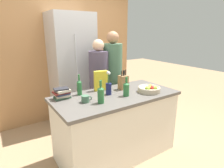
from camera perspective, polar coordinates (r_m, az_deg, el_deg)
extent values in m
plane|color=#A37F5B|center=(2.89, 1.17, -20.10)|extent=(14.00, 14.00, 0.00)
cube|color=silver|center=(2.67, 1.22, -12.68)|extent=(1.58, 0.76, 0.85)
cube|color=#56514C|center=(2.48, 1.28, -3.63)|extent=(1.65, 0.79, 0.04)
cube|color=#AD7A4C|center=(3.83, -13.22, 9.48)|extent=(2.85, 0.12, 2.60)
cube|color=#B7B7BC|center=(3.52, -11.88, 4.13)|extent=(0.74, 0.60, 2.01)
cylinder|color=#B7B7BC|center=(3.20, -10.74, 4.85)|extent=(0.02, 0.02, 1.10)
cylinder|color=tan|center=(2.62, 11.23, -1.73)|extent=(0.31, 0.31, 0.06)
torus|color=tan|center=(2.61, 11.27, -1.08)|extent=(0.31, 0.31, 0.02)
sphere|color=red|center=(2.57, 12.23, -1.33)|extent=(0.07, 0.07, 0.07)
sphere|color=red|center=(2.63, 11.56, -0.93)|extent=(0.06, 0.06, 0.06)
sphere|color=#99B233|center=(2.57, 12.98, -1.32)|extent=(0.06, 0.06, 0.06)
sphere|color=#99B233|center=(2.51, 10.76, -1.48)|extent=(0.07, 0.07, 0.07)
cylinder|color=yellow|center=(2.58, 11.35, -0.79)|extent=(0.15, 0.13, 0.03)
cube|color=olive|center=(2.68, 3.44, 0.51)|extent=(0.12, 0.10, 0.20)
cylinder|color=black|center=(2.62, 2.91, 3.02)|extent=(0.01, 0.01, 0.08)
cylinder|color=black|center=(2.64, 2.92, 3.24)|extent=(0.01, 0.01, 0.08)
cylinder|color=black|center=(2.64, 3.43, 3.17)|extent=(0.01, 0.01, 0.08)
cylinder|color=black|center=(2.65, 3.65, 3.33)|extent=(0.01, 0.01, 0.09)
cylinder|color=black|center=(2.67, 3.81, 3.29)|extent=(0.01, 0.01, 0.08)
cylinder|color=black|center=(2.67, 4.23, 3.44)|extent=(0.01, 0.01, 0.09)
cylinder|color=#191E4C|center=(2.45, -1.05, -1.52)|extent=(0.08, 0.08, 0.15)
cylinder|color=#477538|center=(2.41, -0.94, 1.73)|extent=(0.01, 0.02, 0.13)
sphere|color=white|center=(2.40, -0.87, 3.28)|extent=(0.03, 0.03, 0.03)
cylinder|color=#477538|center=(2.42, -1.07, 1.92)|extent=(0.02, 0.01, 0.15)
sphere|color=white|center=(2.41, -1.08, 3.64)|extent=(0.03, 0.03, 0.03)
cylinder|color=#477538|center=(2.41, -1.25, 1.79)|extent=(0.02, 0.02, 0.14)
sphere|color=white|center=(2.40, -1.37, 3.39)|extent=(0.03, 0.03, 0.03)
cylinder|color=#477538|center=(2.41, -1.20, 1.87)|extent=(0.01, 0.02, 0.15)
sphere|color=white|center=(2.39, -1.29, 3.57)|extent=(0.03, 0.03, 0.03)
cylinder|color=#477538|center=(2.40, -1.03, 1.78)|extent=(0.02, 0.01, 0.14)
sphere|color=white|center=(2.38, -1.01, 3.43)|extent=(0.02, 0.02, 0.02)
cylinder|color=#477538|center=(2.41, -0.93, 1.73)|extent=(0.02, 0.01, 0.14)
sphere|color=white|center=(2.39, -0.86, 3.30)|extent=(0.03, 0.03, 0.03)
cube|color=yellow|center=(2.62, -3.41, 1.02)|extent=(0.20, 0.09, 0.28)
cylinder|color=#42664C|center=(2.22, -8.14, -4.53)|extent=(0.09, 0.09, 0.08)
torus|color=#42664C|center=(2.23, -6.88, -4.36)|extent=(0.06, 0.03, 0.06)
cube|color=#3D6047|center=(2.41, -14.92, -3.95)|extent=(0.19, 0.12, 0.03)
cube|color=#B7A88E|center=(2.40, -14.92, -3.41)|extent=(0.17, 0.15, 0.03)
cube|color=#2D334C|center=(2.39, -14.92, -2.86)|extent=(0.17, 0.15, 0.02)
cube|color=maroon|center=(2.39, -15.22, -2.44)|extent=(0.19, 0.15, 0.02)
cube|color=#B7A88E|center=(2.37, -14.86, -1.95)|extent=(0.18, 0.16, 0.03)
cube|color=#232328|center=(2.37, -15.26, -1.45)|extent=(0.18, 0.14, 0.02)
cylinder|color=#286633|center=(2.41, 4.35, -1.87)|extent=(0.08, 0.08, 0.16)
cone|color=#286633|center=(2.38, 4.40, 0.26)|extent=(0.08, 0.08, 0.03)
cylinder|color=#286633|center=(2.37, 4.42, 1.37)|extent=(0.03, 0.03, 0.07)
cylinder|color=#286633|center=(2.16, -3.42, -3.71)|extent=(0.08, 0.08, 0.17)
cone|color=#286633|center=(2.13, -3.46, -1.15)|extent=(0.08, 0.08, 0.03)
cylinder|color=#286633|center=(2.12, -3.48, 0.19)|extent=(0.03, 0.03, 0.07)
cylinder|color=#286633|center=(2.47, -9.89, -1.39)|extent=(0.06, 0.06, 0.17)
cone|color=#286633|center=(2.44, -10.00, 0.89)|extent=(0.06, 0.06, 0.03)
cylinder|color=#286633|center=(2.43, -10.06, 2.08)|extent=(0.02, 0.02, 0.07)
cube|color=#383842|center=(3.26, -3.82, -8.05)|extent=(0.29, 0.24, 0.76)
cylinder|color=#4C4256|center=(3.04, -4.06, 4.03)|extent=(0.32, 0.32, 0.63)
sphere|color=#DBAD89|center=(2.99, -4.22, 11.72)|extent=(0.18, 0.18, 0.18)
cube|color=#383842|center=(3.37, 0.23, -6.65)|extent=(0.29, 0.24, 0.82)
cylinder|color=#42664C|center=(3.16, 0.25, 6.02)|extent=(0.32, 0.32, 0.68)
sphere|color=#996B4C|center=(3.11, 0.26, 14.01)|extent=(0.20, 0.20, 0.20)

